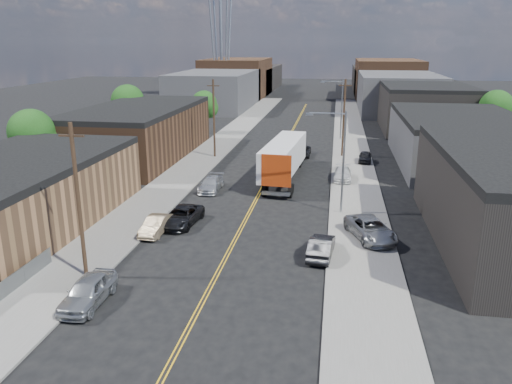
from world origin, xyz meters
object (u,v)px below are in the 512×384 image
(car_right_oncoming, at_px, (321,247))
(car_right_lot_b, at_px, (343,174))
(car_right_lot_a, at_px, (371,229))
(semi_truck, at_px, (285,155))
(car_left_a, at_px, (88,291))
(car_left_c, at_px, (182,216))
(car_left_d, at_px, (211,184))
(car_ahead_truck, at_px, (302,151))
(car_right_lot_c, at_px, (365,157))
(car_left_b, at_px, (156,225))

(car_right_oncoming, xyz_separation_m, car_right_lot_b, (1.60, 20.37, 0.07))
(car_right_oncoming, xyz_separation_m, car_right_lot_a, (3.58, 3.62, 0.18))
(semi_truck, relative_size, car_left_a, 3.53)
(car_left_a, height_order, car_left_c, car_left_a)
(semi_truck, distance_m, car_left_a, 30.86)
(car_left_d, distance_m, car_right_lot_a, 18.73)
(car_left_a, xyz_separation_m, car_ahead_truck, (9.40, 40.67, -0.17))
(car_left_a, relative_size, car_left_d, 1.01)
(car_left_a, bearing_deg, car_right_oncoming, 33.86)
(semi_truck, height_order, car_right_lot_b, semi_truck)
(car_right_oncoming, relative_size, car_right_lot_a, 0.81)
(semi_truck, xyz_separation_m, car_ahead_truck, (1.13, 10.98, -1.86))
(car_left_c, bearing_deg, car_right_lot_c, 62.48)
(semi_truck, distance_m, car_left_c, 17.74)
(semi_truck, distance_m, car_right_lot_a, 19.22)
(car_left_d, bearing_deg, car_left_c, -89.54)
(car_left_b, xyz_separation_m, car_left_c, (1.40, 2.25, 0.04))
(car_left_b, relative_size, car_right_oncoming, 0.93)
(car_left_b, xyz_separation_m, car_right_lot_c, (17.40, 26.82, 0.11))
(car_ahead_truck, bearing_deg, car_right_oncoming, -83.11)
(semi_truck, height_order, car_left_c, semi_truck)
(car_left_b, distance_m, car_right_lot_a, 16.63)
(semi_truck, relative_size, car_right_oncoming, 3.77)
(car_right_lot_b, xyz_separation_m, car_right_lot_c, (2.80, 8.82, -0.01))
(car_left_d, bearing_deg, car_left_b, -96.08)
(car_left_b, bearing_deg, car_right_lot_b, 53.38)
(car_right_lot_b, height_order, car_right_lot_c, car_right_lot_b)
(car_right_lot_b, relative_size, car_right_lot_c, 1.19)
(car_right_lot_b, distance_m, car_right_lot_c, 9.26)
(car_left_d, distance_m, car_right_oncoming, 18.63)
(car_ahead_truck, bearing_deg, car_right_lot_a, -75.29)
(car_right_lot_a, bearing_deg, car_left_b, 164.21)
(semi_truck, height_order, car_right_oncoming, semi_truck)
(car_left_d, bearing_deg, car_right_oncoming, -51.03)
(semi_truck, distance_m, car_right_lot_c, 12.47)
(semi_truck, xyz_separation_m, car_right_lot_a, (8.31, -17.26, -1.58))
(semi_truck, height_order, car_ahead_truck, semi_truck)
(car_right_oncoming, bearing_deg, semi_truck, -72.02)
(car_left_a, distance_m, car_left_d, 23.43)
(car_right_lot_b, distance_m, car_ahead_truck, 12.61)
(car_left_b, bearing_deg, car_right_oncoming, -7.90)
(car_left_c, distance_m, car_left_d, 9.96)
(car_left_c, height_order, car_left_d, car_left_c)
(car_left_a, bearing_deg, semi_truck, 74.16)
(car_left_c, relative_size, car_right_lot_a, 0.94)
(car_left_c, relative_size, car_right_lot_b, 1.15)
(semi_truck, height_order, car_left_b, semi_truck)
(car_left_d, xyz_separation_m, car_right_lot_b, (13.20, 5.79, 0.12))
(car_left_a, xyz_separation_m, car_right_oncoming, (13.00, 8.81, -0.08))
(car_left_a, bearing_deg, car_right_lot_c, 65.12)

